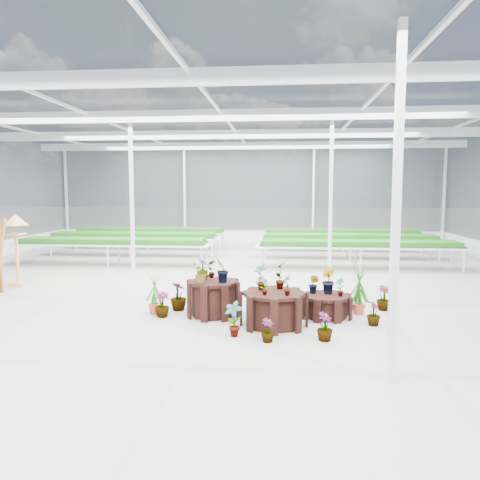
# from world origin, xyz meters

# --- Properties ---
(ground_plane) EXTENTS (24.00, 24.00, 0.00)m
(ground_plane) POSITION_xyz_m (0.00, 0.00, 0.00)
(ground_plane) COLOR gray
(ground_plane) RESTS_ON ground
(greenhouse_shell) EXTENTS (18.00, 24.00, 4.50)m
(greenhouse_shell) POSITION_xyz_m (0.00, 0.00, 2.25)
(greenhouse_shell) COLOR white
(greenhouse_shell) RESTS_ON ground
(steel_frame) EXTENTS (18.00, 24.00, 4.50)m
(steel_frame) POSITION_xyz_m (0.00, 0.00, 2.25)
(steel_frame) COLOR silver
(steel_frame) RESTS_ON ground
(nursery_benches) EXTENTS (16.00, 7.00, 0.84)m
(nursery_benches) POSITION_xyz_m (0.00, 7.20, 0.42)
(nursery_benches) COLOR silver
(nursery_benches) RESTS_ON ground
(plinth_tall) EXTENTS (1.20, 1.20, 0.70)m
(plinth_tall) POSITION_xyz_m (0.25, -1.03, 0.35)
(plinth_tall) COLOR black
(plinth_tall) RESTS_ON ground
(plinth_mid) EXTENTS (1.23, 1.23, 0.63)m
(plinth_mid) POSITION_xyz_m (1.45, -1.63, 0.31)
(plinth_mid) COLOR black
(plinth_mid) RESTS_ON ground
(plinth_low) EXTENTS (1.29, 1.29, 0.44)m
(plinth_low) POSITION_xyz_m (2.45, -0.93, 0.22)
(plinth_low) COLOR black
(plinth_low) RESTS_ON ground
(bird_table) EXTENTS (0.57, 0.57, 1.87)m
(bird_table) POSITION_xyz_m (-5.20, 1.37, 0.93)
(bird_table) COLOR tan
(bird_table) RESTS_ON ground
(nursery_plants) EXTENTS (5.02, 3.16, 1.20)m
(nursery_plants) POSITION_xyz_m (1.14, -0.91, 0.50)
(nursery_plants) COLOR #195A13
(nursery_plants) RESTS_ON ground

